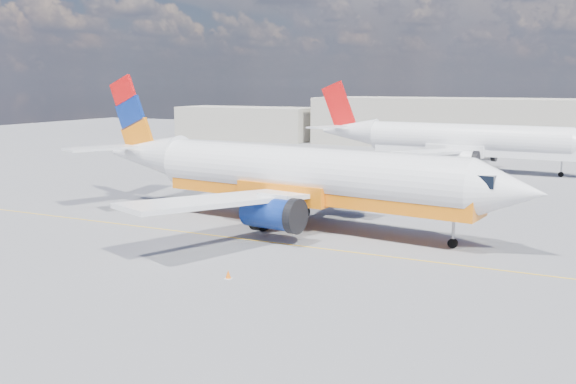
% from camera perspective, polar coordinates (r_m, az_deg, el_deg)
% --- Properties ---
extents(ground, '(240.00, 240.00, 0.00)m').
position_cam_1_polar(ground, '(38.63, 1.60, -6.10)').
color(ground, slate).
rests_on(ground, ground).
extents(taxi_line, '(70.00, 0.15, 0.01)m').
position_cam_1_polar(taxi_line, '(41.29, 3.32, -5.07)').
color(taxi_line, yellow).
rests_on(taxi_line, ground).
extents(terminal_main, '(70.00, 14.00, 8.00)m').
position_cam_1_polar(terminal_main, '(109.55, 20.64, 5.66)').
color(terminal_main, '#B1AB98').
rests_on(terminal_main, ground).
extents(terminal_annex, '(26.00, 10.00, 6.00)m').
position_cam_1_polar(terminal_annex, '(122.08, -3.70, 6.14)').
color(terminal_annex, '#B1AB98').
rests_on(terminal_annex, ground).
extents(main_jet, '(37.38, 29.29, 11.31)m').
position_cam_1_polar(main_jet, '(47.36, 0.36, 1.50)').
color(main_jet, white).
rests_on(main_jet, ground).
extents(second_jet, '(35.67, 28.16, 10.81)m').
position_cam_1_polar(second_jet, '(80.49, 14.87, 4.44)').
color(second_jet, white).
rests_on(second_jet, ground).
extents(traffic_cone, '(0.35, 0.35, 0.49)m').
position_cam_1_polar(traffic_cone, '(35.23, -5.33, -7.31)').
color(traffic_cone, white).
rests_on(traffic_cone, ground).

